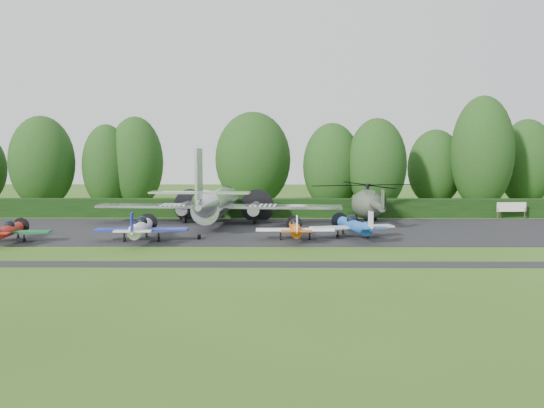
{
  "coord_description": "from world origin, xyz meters",
  "views": [
    {
      "loc": [
        5.79,
        -44.49,
        7.51
      ],
      "look_at": [
        5.38,
        9.45,
        2.5
      ],
      "focal_mm": 40.0,
      "sensor_mm": 36.0,
      "label": 1
    }
  ],
  "objects_px": {
    "light_plane_red": "(7,231)",
    "sign_board": "(511,208)",
    "transport_plane": "(217,204)",
    "helicopter": "(368,201)",
    "light_plane_orange": "(295,228)",
    "light_plane_white": "(141,228)",
    "light_plane_blue": "(354,226)"
  },
  "relations": [
    {
      "from": "light_plane_white",
      "to": "light_plane_blue",
      "type": "xyz_separation_m",
      "value": [
        17.17,
        2.0,
        -0.04
      ]
    },
    {
      "from": "transport_plane",
      "to": "light_plane_orange",
      "type": "height_order",
      "value": "transport_plane"
    },
    {
      "from": "helicopter",
      "to": "sign_board",
      "type": "relative_size",
      "value": 4.43
    },
    {
      "from": "light_plane_red",
      "to": "light_plane_blue",
      "type": "xyz_separation_m",
      "value": [
        27.6,
        2.41,
        0.12
      ]
    },
    {
      "from": "light_plane_blue",
      "to": "light_plane_orange",
      "type": "bearing_deg",
      "value": -155.09
    },
    {
      "from": "transport_plane",
      "to": "light_plane_red",
      "type": "relative_size",
      "value": 3.63
    },
    {
      "from": "sign_board",
      "to": "light_plane_white",
      "type": "bearing_deg",
      "value": -150.81
    },
    {
      "from": "light_plane_white",
      "to": "helicopter",
      "type": "bearing_deg",
      "value": 37.64
    },
    {
      "from": "light_plane_red",
      "to": "sign_board",
      "type": "relative_size",
      "value": 2.11
    },
    {
      "from": "transport_plane",
      "to": "sign_board",
      "type": "height_order",
      "value": "transport_plane"
    },
    {
      "from": "light_plane_orange",
      "to": "helicopter",
      "type": "bearing_deg",
      "value": 59.4
    },
    {
      "from": "transport_plane",
      "to": "helicopter",
      "type": "bearing_deg",
      "value": 9.07
    },
    {
      "from": "helicopter",
      "to": "sign_board",
      "type": "distance_m",
      "value": 15.79
    },
    {
      "from": "light_plane_orange",
      "to": "transport_plane",
      "type": "bearing_deg",
      "value": 128.03
    },
    {
      "from": "light_plane_white",
      "to": "sign_board",
      "type": "bearing_deg",
      "value": 27.51
    },
    {
      "from": "light_plane_blue",
      "to": "helicopter",
      "type": "bearing_deg",
      "value": 90.36
    },
    {
      "from": "sign_board",
      "to": "light_plane_orange",
      "type": "bearing_deg",
      "value": -142.22
    },
    {
      "from": "light_plane_white",
      "to": "helicopter",
      "type": "height_order",
      "value": "helicopter"
    },
    {
      "from": "light_plane_white",
      "to": "light_plane_orange",
      "type": "xyz_separation_m",
      "value": [
        12.29,
        1.05,
        -0.16
      ]
    },
    {
      "from": "light_plane_white",
      "to": "sign_board",
      "type": "height_order",
      "value": "light_plane_white"
    },
    {
      "from": "light_plane_red",
      "to": "helicopter",
      "type": "relative_size",
      "value": 0.48
    },
    {
      "from": "light_plane_red",
      "to": "sign_board",
      "type": "distance_m",
      "value": 48.99
    },
    {
      "from": "transport_plane",
      "to": "helicopter",
      "type": "distance_m",
      "value": 15.41
    },
    {
      "from": "light_plane_orange",
      "to": "light_plane_blue",
      "type": "distance_m",
      "value": 4.98
    },
    {
      "from": "light_plane_blue",
      "to": "sign_board",
      "type": "xyz_separation_m",
      "value": [
        18.44,
        14.33,
        0.07
      ]
    },
    {
      "from": "light_plane_white",
      "to": "sign_board",
      "type": "xyz_separation_m",
      "value": [
        35.61,
        16.33,
        0.03
      ]
    },
    {
      "from": "light_plane_red",
      "to": "light_plane_orange",
      "type": "distance_m",
      "value": 22.76
    },
    {
      "from": "light_plane_blue",
      "to": "sign_board",
      "type": "distance_m",
      "value": 23.35
    },
    {
      "from": "light_plane_red",
      "to": "helicopter",
      "type": "distance_m",
      "value": 33.67
    },
    {
      "from": "light_plane_orange",
      "to": "light_plane_white",
      "type": "bearing_deg",
      "value": -174.65
    },
    {
      "from": "transport_plane",
      "to": "sign_board",
      "type": "relative_size",
      "value": 7.64
    },
    {
      "from": "light_plane_red",
      "to": "light_plane_blue",
      "type": "relative_size",
      "value": 0.9
    }
  ]
}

